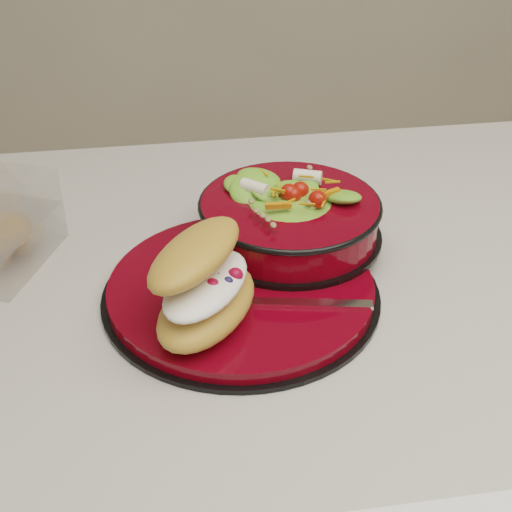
{
  "coord_description": "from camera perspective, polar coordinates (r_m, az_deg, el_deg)",
  "views": [
    {
      "loc": [
        -0.18,
        -0.69,
        1.38
      ],
      "look_at": [
        -0.08,
        -0.03,
        0.94
      ],
      "focal_mm": 50.0,
      "sensor_mm": 36.0,
      "label": 1
    }
  ],
  "objects": [
    {
      "name": "salad_bowl",
      "position": [
        0.85,
        2.7,
        3.53
      ],
      "size": [
        0.22,
        0.22,
        0.09
      ],
      "rotation": [
        0.0,
        0.0,
        0.25
      ],
      "color": "black",
      "rests_on": "dinner_plate"
    },
    {
      "name": "croissant",
      "position": [
        0.71,
        -4.05,
        -2.22
      ],
      "size": [
        0.15,
        0.18,
        0.09
      ],
      "rotation": [
        0.0,
        0.0,
        1.01
      ],
      "color": "#C9853D",
      "rests_on": "dinner_plate"
    },
    {
      "name": "dinner_plate",
      "position": [
        0.79,
        -1.14,
        -2.72
      ],
      "size": [
        0.31,
        0.31,
        0.02
      ],
      "rotation": [
        0.0,
        0.0,
        -0.23
      ],
      "color": "black",
      "rests_on": "island_counter"
    },
    {
      "name": "fork",
      "position": [
        0.76,
        2.21,
        -3.75
      ],
      "size": [
        0.18,
        0.05,
        0.0
      ],
      "rotation": [
        0.0,
        0.0,
        1.37
      ],
      "color": "silver",
      "rests_on": "dinner_plate"
    },
    {
      "name": "island_counter",
      "position": [
        1.17,
        3.92,
        -18.95
      ],
      "size": [
        1.24,
        0.74,
        0.9
      ],
      "color": "silver",
      "rests_on": "ground"
    }
  ]
}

